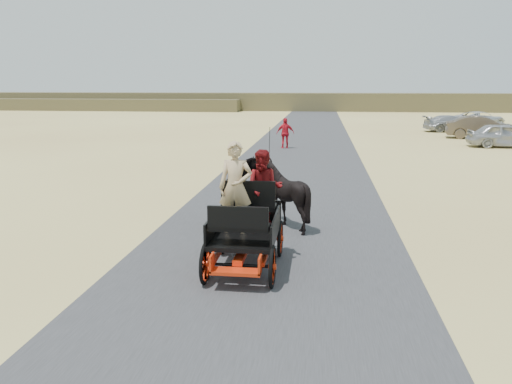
# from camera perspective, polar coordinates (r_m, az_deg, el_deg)

# --- Properties ---
(ground) EXTENTS (140.00, 140.00, 0.00)m
(ground) POSITION_cam_1_polar(r_m,az_deg,el_deg) (9.82, 0.76, -9.21)
(ground) COLOR tan
(road) EXTENTS (6.00, 140.00, 0.01)m
(road) POSITION_cam_1_polar(r_m,az_deg,el_deg) (9.81, 0.76, -9.18)
(road) COLOR #38383A
(road) RESTS_ON ground
(ridge_far) EXTENTS (140.00, 6.00, 2.40)m
(ridge_far) POSITION_cam_1_polar(r_m,az_deg,el_deg) (71.13, 6.72, 10.20)
(ridge_far) COLOR brown
(ridge_far) RESTS_ON ground
(ridge_near) EXTENTS (40.00, 4.00, 1.60)m
(ridge_near) POSITION_cam_1_polar(r_m,az_deg,el_deg) (73.97, -17.61, 9.49)
(ridge_near) COLOR brown
(ridge_near) RESTS_ON ground
(carriage) EXTENTS (1.30, 2.40, 0.72)m
(carriage) POSITION_cam_1_polar(r_m,az_deg,el_deg) (9.97, -1.20, -6.66)
(carriage) COLOR black
(carriage) RESTS_ON ground
(horse_left) EXTENTS (0.91, 2.01, 1.70)m
(horse_left) POSITION_cam_1_polar(r_m,az_deg,el_deg) (12.78, -1.63, -0.16)
(horse_left) COLOR black
(horse_left) RESTS_ON ground
(horse_right) EXTENTS (1.37, 1.54, 1.70)m
(horse_right) POSITION_cam_1_polar(r_m,az_deg,el_deg) (12.66, 3.29, -0.29)
(horse_right) COLOR black
(horse_right) RESTS_ON ground
(driver_man) EXTENTS (0.66, 0.43, 1.80)m
(driver_man) POSITION_cam_1_polar(r_m,az_deg,el_deg) (9.72, -2.36, 0.54)
(driver_man) COLOR tan
(driver_man) RESTS_ON carriage
(passenger_woman) EXTENTS (0.77, 0.60, 1.58)m
(passenger_woman) POSITION_cam_1_polar(r_m,az_deg,el_deg) (10.20, 0.94, 0.47)
(passenger_woman) COLOR #660C0F
(passenger_woman) RESTS_ON carriage
(pedestrian) EXTENTS (1.06, 0.57, 1.73)m
(pedestrian) POSITION_cam_1_polar(r_m,az_deg,el_deg) (28.58, 3.38, 6.72)
(pedestrian) COLOR red
(pedestrian) RESTS_ON ground
(car_a) EXTENTS (4.15, 1.81, 1.39)m
(car_a) POSITION_cam_1_polar(r_m,az_deg,el_deg) (32.39, 26.57, 5.81)
(car_a) COLOR #B2B2B7
(car_a) RESTS_ON ground
(car_b) EXTENTS (4.80, 2.39, 1.51)m
(car_b) POSITION_cam_1_polar(r_m,az_deg,el_deg) (36.98, 24.40, 6.74)
(car_b) COLOR brown
(car_b) RESTS_ON ground
(car_c) EXTENTS (4.51, 2.32, 1.25)m
(car_c) POSITION_cam_1_polar(r_m,az_deg,el_deg) (41.60, 21.53, 7.29)
(car_c) COLOR #B2B2B7
(car_c) RESTS_ON ground
(car_d) EXTENTS (5.05, 4.09, 1.28)m
(car_d) POSITION_cam_1_polar(r_m,az_deg,el_deg) (48.07, 24.18, 7.64)
(car_d) COLOR silver
(car_d) RESTS_ON ground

